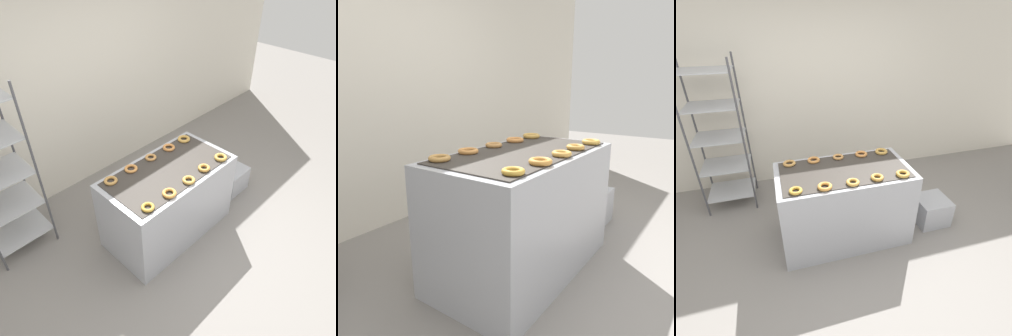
{
  "view_description": "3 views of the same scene",
  "coord_description": "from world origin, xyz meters",
  "views": [
    {
      "loc": [
        -1.88,
        -1.22,
        2.92
      ],
      "look_at": [
        0.0,
        0.62,
        0.9
      ],
      "focal_mm": 35.0,
      "sensor_mm": 36.0,
      "label": 1
    },
    {
      "loc": [
        -1.84,
        -0.53,
        1.32
      ],
      "look_at": [
        0.0,
        0.77,
        0.74
      ],
      "focal_mm": 35.0,
      "sensor_mm": 36.0,
      "label": 2
    },
    {
      "loc": [
        -0.64,
        -1.61,
        2.23
      ],
      "look_at": [
        0.0,
        0.62,
        0.9
      ],
      "focal_mm": 28.0,
      "sensor_mm": 36.0,
      "label": 3
    }
  ],
  "objects": [
    {
      "name": "donut_far_left",
      "position": [
        -0.27,
        0.88,
        0.89
      ],
      "size": [
        0.14,
        0.14,
        0.03
      ],
      "primitive_type": "torus",
      "color": "#D28A45",
      "rests_on": "fryer_machine"
    },
    {
      "name": "glaze_bin",
      "position": [
        1.1,
        0.55,
        0.16
      ],
      "size": [
        0.38,
        0.37,
        0.33
      ],
      "color": "#A8AAB2",
      "rests_on": "ground_plane"
    },
    {
      "name": "donut_far_rightmost",
      "position": [
        0.52,
        0.87,
        0.9
      ],
      "size": [
        0.14,
        0.14,
        0.04
      ],
      "primitive_type": "torus",
      "color": "gold",
      "rests_on": "fryer_machine"
    },
    {
      "name": "donut_far_center",
      "position": [
        0.01,
        0.88,
        0.89
      ],
      "size": [
        0.12,
        0.12,
        0.03
      ],
      "primitive_type": "torus",
      "color": "#C18648",
      "rests_on": "fryer_machine"
    },
    {
      "name": "donut_near_right",
      "position": [
        0.26,
        0.36,
        0.9
      ],
      "size": [
        0.13,
        0.13,
        0.03
      ],
      "primitive_type": "torus",
      "color": "#C48C3C",
      "rests_on": "fryer_machine"
    },
    {
      "name": "donut_near_leftmost",
      "position": [
        -0.52,
        0.35,
        0.89
      ],
      "size": [
        0.12,
        0.12,
        0.03
      ],
      "primitive_type": "torus",
      "color": "gold",
      "rests_on": "fryer_machine"
    },
    {
      "name": "donut_near_rightmost",
      "position": [
        0.53,
        0.35,
        0.9
      ],
      "size": [
        0.14,
        0.14,
        0.03
      ],
      "primitive_type": "torus",
      "color": "gold",
      "rests_on": "fryer_machine"
    },
    {
      "name": "fryer_machine",
      "position": [
        0.0,
        0.62,
        0.44
      ],
      "size": [
        1.4,
        0.74,
        0.88
      ],
      "color": "#A8AAB2",
      "rests_on": "ground_plane"
    },
    {
      "name": "wall_back",
      "position": [
        0.0,
        2.12,
        1.4
      ],
      "size": [
        8.0,
        0.05,
        2.8
      ],
      "color": "silver",
      "rests_on": "ground_plane"
    },
    {
      "name": "donut_near_left",
      "position": [
        -0.26,
        0.35,
        0.89
      ],
      "size": [
        0.14,
        0.14,
        0.03
      ],
      "primitive_type": "torus",
      "color": "gold",
      "rests_on": "fryer_machine"
    },
    {
      "name": "donut_far_right",
      "position": [
        0.28,
        0.88,
        0.89
      ],
      "size": [
        0.14,
        0.14,
        0.03
      ],
      "primitive_type": "torus",
      "color": "#D28542",
      "rests_on": "fryer_machine"
    },
    {
      "name": "ground_plane",
      "position": [
        0.0,
        0.0,
        0.0
      ],
      "size": [
        14.0,
        14.0,
        0.0
      ],
      "primitive_type": "plane",
      "color": "gray"
    },
    {
      "name": "donut_near_center",
      "position": [
        0.01,
        0.34,
        0.89
      ],
      "size": [
        0.13,
        0.13,
        0.03
      ],
      "primitive_type": "torus",
      "color": "gold",
      "rests_on": "fryer_machine"
    },
    {
      "name": "donut_far_leftmost",
      "position": [
        -0.53,
        0.88,
        0.89
      ],
      "size": [
        0.13,
        0.13,
        0.03
      ],
      "primitive_type": "torus",
      "color": "#C18A46",
      "rests_on": "fryer_machine"
    }
  ]
}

